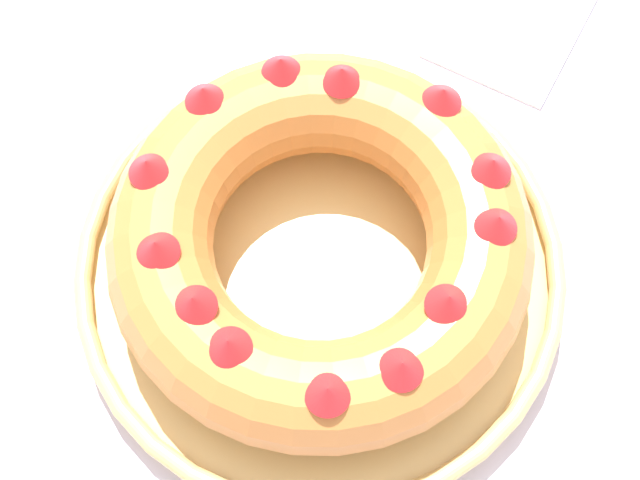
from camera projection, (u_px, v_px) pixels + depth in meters
name	position (u px, v px, depth m)	size (l,w,h in m)	color
dining_table	(337.00, 360.00, 0.68)	(1.39, 1.21, 0.75)	silver
serving_dish	(320.00, 268.00, 0.61)	(0.34, 0.34, 0.03)	tan
bundt_cake	(320.00, 239.00, 0.57)	(0.27, 0.27, 0.08)	#C67538
napkin	(517.00, 13.00, 0.72)	(0.15, 0.10, 0.00)	white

